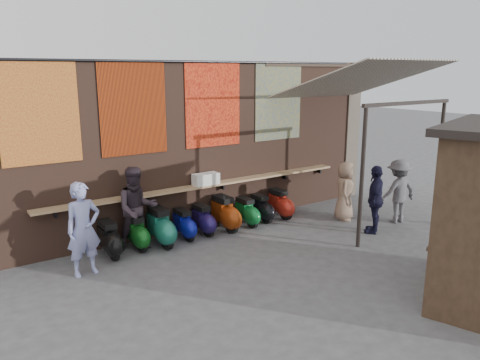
% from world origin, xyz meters
% --- Properties ---
extents(ground, '(70.00, 70.00, 0.00)m').
position_xyz_m(ground, '(0.00, 0.00, 0.00)').
color(ground, '#474749').
rests_on(ground, ground).
extents(brick_wall, '(10.00, 0.40, 4.00)m').
position_xyz_m(brick_wall, '(0.00, 2.70, 2.00)').
color(brick_wall, brown).
rests_on(brick_wall, ground).
extents(pier_right, '(0.50, 0.50, 4.00)m').
position_xyz_m(pier_right, '(5.20, 2.70, 2.00)').
color(pier_right, '#4C4238').
rests_on(pier_right, ground).
extents(eating_counter, '(8.00, 0.32, 0.05)m').
position_xyz_m(eating_counter, '(0.00, 2.33, 1.10)').
color(eating_counter, '#9E7A51').
rests_on(eating_counter, brick_wall).
extents(shelf_box, '(0.63, 0.29, 0.27)m').
position_xyz_m(shelf_box, '(-0.05, 2.30, 1.26)').
color(shelf_box, white).
rests_on(shelf_box, eating_counter).
extents(tapestry_redgold, '(1.50, 0.02, 2.00)m').
position_xyz_m(tapestry_redgold, '(-3.60, 2.48, 3.00)').
color(tapestry_redgold, maroon).
rests_on(tapestry_redgold, brick_wall).
extents(tapestry_sun, '(1.50, 0.02, 2.00)m').
position_xyz_m(tapestry_sun, '(-1.70, 2.48, 3.00)').
color(tapestry_sun, '#C93B0B').
rests_on(tapestry_sun, brick_wall).
extents(tapestry_orange, '(1.50, 0.02, 2.00)m').
position_xyz_m(tapestry_orange, '(0.30, 2.48, 3.00)').
color(tapestry_orange, '#E5441C').
rests_on(tapestry_orange, brick_wall).
extents(tapestry_multi, '(1.50, 0.02, 2.00)m').
position_xyz_m(tapestry_multi, '(2.30, 2.48, 3.00)').
color(tapestry_multi, navy).
rests_on(tapestry_multi, brick_wall).
extents(hang_rail, '(9.50, 0.06, 0.06)m').
position_xyz_m(hang_rail, '(0.00, 2.47, 3.98)').
color(hang_rail, black).
rests_on(hang_rail, brick_wall).
extents(scooter_stool_0, '(0.35, 0.79, 0.75)m').
position_xyz_m(scooter_stool_0, '(-2.58, 1.97, 0.37)').
color(scooter_stool_0, black).
rests_on(scooter_stool_0, ground).
extents(scooter_stool_1, '(0.35, 0.77, 0.73)m').
position_xyz_m(scooter_stool_1, '(-1.95, 2.05, 0.37)').
color(scooter_stool_1, '#0F4E17').
rests_on(scooter_stool_1, ground).
extents(scooter_stool_2, '(0.40, 0.89, 0.84)m').
position_xyz_m(scooter_stool_2, '(-1.43, 1.95, 0.42)').
color(scooter_stool_2, '#1A6A56').
rests_on(scooter_stool_2, ground).
extents(scooter_stool_3, '(0.32, 0.72, 0.68)m').
position_xyz_m(scooter_stool_3, '(-0.81, 2.03, 0.34)').
color(scooter_stool_3, navy).
rests_on(scooter_stool_3, ground).
extents(scooter_stool_4, '(0.33, 0.74, 0.70)m').
position_xyz_m(scooter_stool_4, '(-0.29, 2.05, 0.35)').
color(scooter_stool_4, '#1D134A').
rests_on(scooter_stool_4, ground).
extents(scooter_stool_5, '(0.39, 0.88, 0.83)m').
position_xyz_m(scooter_stool_5, '(0.29, 1.99, 0.42)').
color(scooter_stool_5, maroon).
rests_on(scooter_stool_5, ground).
extents(scooter_stool_6, '(0.33, 0.73, 0.70)m').
position_xyz_m(scooter_stool_6, '(0.92, 1.96, 0.35)').
color(scooter_stool_6, '#0D5F27').
rests_on(scooter_stool_6, ground).
extents(scooter_stool_7, '(0.32, 0.72, 0.68)m').
position_xyz_m(scooter_stool_7, '(1.43, 2.04, 0.34)').
color(scooter_stool_7, black).
rests_on(scooter_stool_7, ground).
extents(scooter_stool_8, '(0.35, 0.78, 0.74)m').
position_xyz_m(scooter_stool_8, '(2.01, 2.00, 0.37)').
color(scooter_stool_8, '#A72216').
rests_on(scooter_stool_8, ground).
extents(diner_left, '(0.69, 0.49, 1.80)m').
position_xyz_m(diner_left, '(-3.24, 1.40, 0.90)').
color(diner_left, '#8F97D0').
rests_on(diner_left, ground).
extents(diner_right, '(0.98, 0.82, 1.83)m').
position_xyz_m(diner_right, '(-1.93, 2.00, 0.91)').
color(diner_right, '#2D232B').
rests_on(diner_right, ground).
extents(shopper_navy, '(1.02, 0.85, 1.64)m').
position_xyz_m(shopper_navy, '(3.13, -0.17, 0.82)').
color(shopper_navy, black).
rests_on(shopper_navy, ground).
extents(shopper_grey, '(1.14, 0.79, 1.62)m').
position_xyz_m(shopper_grey, '(4.25, 0.03, 0.81)').
color(shopper_grey, '#545358').
rests_on(shopper_grey, ground).
extents(shopper_tan, '(0.88, 0.86, 1.53)m').
position_xyz_m(shopper_tan, '(3.29, 0.94, 0.76)').
color(shopper_tan, '#886C56').
rests_on(shopper_tan, ground).
extents(stall_sign, '(1.15, 0.41, 0.50)m').
position_xyz_m(stall_sign, '(1.84, -2.78, 2.07)').
color(stall_sign, gold).
rests_on(stall_sign, market_stall).
extents(stall_shelf, '(2.11, 0.78, 0.06)m').
position_xyz_m(stall_shelf, '(1.84, -2.78, 1.04)').
color(stall_shelf, '#473321').
rests_on(stall_shelf, market_stall).
extents(awning_canvas, '(3.20, 3.28, 0.97)m').
position_xyz_m(awning_canvas, '(3.50, 0.90, 3.55)').
color(awning_canvas, beige).
rests_on(awning_canvas, brick_wall).
extents(awning_ledger, '(3.30, 0.08, 0.12)m').
position_xyz_m(awning_ledger, '(3.50, 2.49, 3.95)').
color(awning_ledger, '#33261C').
rests_on(awning_ledger, brick_wall).
extents(awning_header, '(3.00, 0.08, 0.08)m').
position_xyz_m(awning_header, '(3.50, -0.60, 3.08)').
color(awning_header, black).
rests_on(awning_header, awning_post_left).
extents(awning_post_left, '(0.09, 0.09, 3.10)m').
position_xyz_m(awning_post_left, '(2.10, -0.60, 1.55)').
color(awning_post_left, black).
rests_on(awning_post_left, ground).
extents(awning_post_right, '(0.09, 0.09, 3.10)m').
position_xyz_m(awning_post_right, '(4.90, -0.60, 1.55)').
color(awning_post_right, black).
rests_on(awning_post_right, ground).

